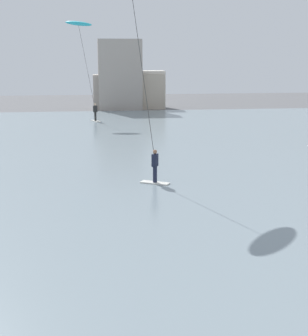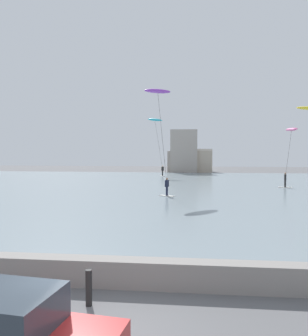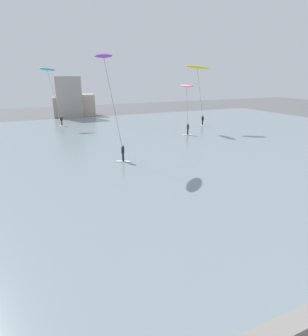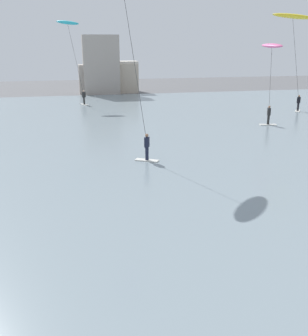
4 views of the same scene
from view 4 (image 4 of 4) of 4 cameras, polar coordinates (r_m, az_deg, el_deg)
The scene contains 6 objects.
water_bay at distance 29.80m, azimuth -2.68°, elevation 4.09°, with size 84.00×52.00×0.10m, color gray.
far_shore_buildings at distance 57.58m, azimuth -6.18°, elevation 13.17°, with size 8.11×4.81×7.76m.
kitesurfer_purple at distance 24.47m, azimuth -4.01°, elevation 21.85°, with size 3.13×3.69×9.81m.
kitesurfer_pink at distance 38.24m, azimuth 16.23°, elevation 15.43°, with size 2.58×4.89×6.71m.
kitesurfer_yellow at distance 41.29m, azimuth 19.03°, elevation 18.69°, with size 4.82×3.77×9.45m.
kitesurfer_cyan at distance 46.85m, azimuth -11.72°, elevation 17.91°, with size 3.05×2.38×9.08m.
Camera 4 is at (-4.88, 1.63, 6.90)m, focal length 43.30 mm.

